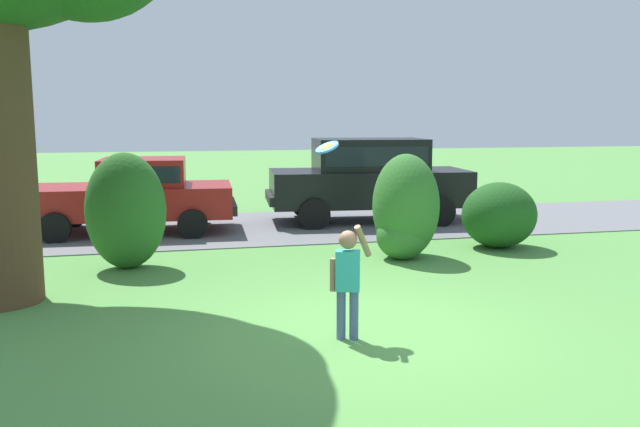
% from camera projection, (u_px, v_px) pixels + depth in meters
% --- Properties ---
extents(ground_plane, '(80.00, 80.00, 0.00)m').
position_uv_depth(ground_plane, '(365.00, 328.00, 7.54)').
color(ground_plane, '#518E42').
extents(driveway_strip, '(28.00, 4.40, 0.02)m').
position_uv_depth(driveway_strip, '(272.00, 227.00, 14.41)').
color(driveway_strip, slate).
rests_on(driveway_strip, ground).
extents(shrub_near_tree, '(1.26, 1.02, 1.86)m').
position_uv_depth(shrub_near_tree, '(126.00, 211.00, 10.39)').
color(shrub_near_tree, '#286023').
rests_on(shrub_near_tree, ground).
extents(shrub_centre_left, '(1.13, 1.32, 1.79)m').
position_uv_depth(shrub_centre_left, '(405.00, 212.00, 11.21)').
color(shrub_centre_left, '#33702B').
rests_on(shrub_centre_left, ground).
extents(shrub_centre, '(1.39, 1.28, 1.22)m').
position_uv_depth(shrub_centre, '(499.00, 215.00, 12.10)').
color(shrub_centre, '#1E511C').
rests_on(shrub_centre, ground).
extents(parked_sedan, '(4.48, 2.25, 1.56)m').
position_uv_depth(parked_sedan, '(134.00, 193.00, 13.60)').
color(parked_sedan, maroon).
rests_on(parked_sedan, ground).
extents(parked_suv, '(4.83, 2.39, 1.92)m').
position_uv_depth(parked_suv, '(369.00, 175.00, 15.02)').
color(parked_suv, black).
rests_on(parked_suv, ground).
extents(child_thrower, '(0.48, 0.23, 1.29)m').
position_uv_depth(child_thrower, '(348.00, 275.00, 7.06)').
color(child_thrower, '#4C608C').
rests_on(child_thrower, ground).
extents(frisbee, '(0.29, 0.28, 0.18)m').
position_uv_depth(frisbee, '(327.00, 147.00, 7.50)').
color(frisbee, '#337FDB').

